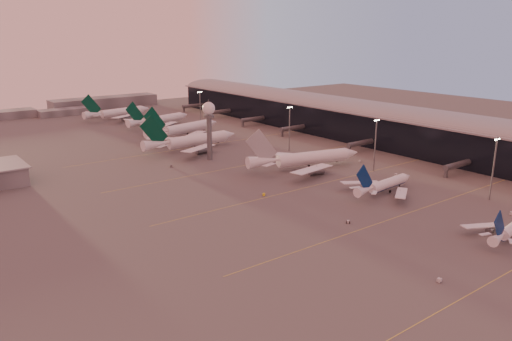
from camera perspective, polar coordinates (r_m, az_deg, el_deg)
ground at (r=168.27m, az=15.64°, el=-7.12°), size 700.00×700.00×0.00m
taxiway_markings at (r=224.00m, az=8.99°, el=-1.02°), size 180.00×185.25×0.02m
terminal at (r=313.43m, az=11.88°, el=5.56°), size 57.00×362.00×23.04m
radar_tower at (r=252.50m, az=-5.41°, el=5.86°), size 6.40×6.40×31.10m
mast_a at (r=211.59m, az=25.53°, el=0.49°), size 3.60×0.56×25.00m
mast_b at (r=238.26m, az=13.49°, el=3.14°), size 3.60×0.56×25.00m
mast_c at (r=272.25m, az=3.85°, el=5.06°), size 3.60×0.56×25.00m
mast_d at (r=343.21m, az=-6.39°, el=7.18°), size 3.60×0.56×25.00m
distant_horizon at (r=440.15m, az=-20.05°, el=6.89°), size 165.00×37.50×9.00m
narrowbody_near at (r=178.31m, az=27.21°, el=-6.12°), size 32.89×26.10×12.88m
narrowbody_mid at (r=208.40m, az=14.47°, el=-1.74°), size 38.03×30.25×14.86m
widebody_white at (r=239.26m, az=5.66°, el=1.08°), size 59.23×46.91×21.19m
greentail_a at (r=279.29m, az=-7.35°, el=3.16°), size 59.60×48.13×21.65m
greentail_b at (r=315.26m, az=-8.24°, el=4.54°), size 58.36×46.61×21.53m
greentail_c at (r=352.82m, az=-10.98°, el=5.53°), size 52.90×42.20×19.58m
greentail_d at (r=390.92m, az=-15.48°, el=6.24°), size 56.01×44.87×20.48m
gsv_truck_a at (r=142.01m, az=20.32°, el=-11.42°), size 5.77×2.62×2.25m
gsv_tug_mid at (r=174.67m, az=10.48°, el=-5.78°), size 3.31×3.41×0.85m
gsv_truck_b at (r=235.28m, az=15.73°, el=-0.31°), size 6.32×4.18×2.40m
gsv_truck_c at (r=199.55m, az=0.90°, el=-2.57°), size 4.77×5.63×2.22m
gsv_catering_b at (r=256.24m, az=11.79°, el=1.35°), size 4.50×2.50×3.51m
gsv_tug_far at (r=241.70m, az=-0.51°, el=0.53°), size 4.06×3.93×1.01m
gsv_truck_d at (r=245.12m, az=-9.69°, el=0.69°), size 4.28×6.38×2.43m
gsv_tug_hangar at (r=307.53m, az=-4.81°, el=3.74°), size 3.50×2.38×0.93m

